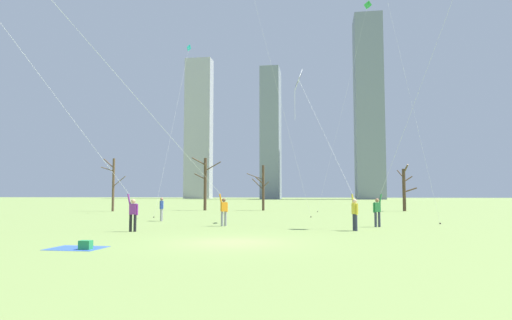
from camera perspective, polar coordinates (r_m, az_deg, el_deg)
The scene contains 16 objects.
ground_plane at distance 17.36m, azimuth -3.03°, elevation -10.59°, with size 400.00×400.00×0.00m, color #7A934C.
kite_flyer_foreground_right_white at distance 24.61m, azimuth 10.43°, elevation -1.36°, with size 3.53×6.79×10.17m.
kite_flyer_foreground_left_orange at distance 24.27m, azimuth -10.17°, elevation 0.79°, with size 8.90×9.66×13.63m.
kite_flyer_midfield_left_pink at distance 26.46m, azimuth 18.49°, elevation 2.59°, with size 8.34×0.49×21.44m.
kite_flyer_midfield_right_red at distance 23.59m, azimuth -21.19°, elevation 1.69°, with size 10.75×2.60×15.51m.
bystander_watching_nearby at distance 31.23m, azimuth -12.10°, elevation -6.07°, with size 0.25×0.50×1.62m.
distant_kite_low_near_trees_teal at distance 43.56m, azimuth -9.25°, elevation 11.34°, with size 0.37×8.31×16.65m.
distant_kite_high_overhead_green at distance 53.96m, azimuth 13.64°, elevation 16.55°, with size 6.48×4.59×24.10m.
picnic_spot at distance 16.38m, azimuth -21.59°, elevation -10.33°, with size 1.83×1.44×0.31m.
bare_tree_rightmost at distance 50.48m, azimuth -6.61°, elevation -2.80°, with size 3.36×1.69×6.02m.
bare_tree_left_of_center at distance 49.76m, azimuth 0.88°, elevation -3.47°, with size 2.62×1.47×5.10m.
bare_tree_far_right_edge at distance 50.02m, azimuth -17.98°, elevation -2.83°, with size 3.11×1.13×5.74m.
bare_tree_right_of_center at distance 50.43m, azimuth 18.63°, elevation -3.43°, with size 1.87×2.41×5.04m.
skyline_slender_spire at distance 157.36m, azimuth 14.33°, elevation 6.62°, with size 9.30×11.92×63.05m.
skyline_squat_block at distance 158.83m, azimuth 1.92°, elevation 3.46°, with size 6.76×10.16×47.04m.
skyline_short_annex at distance 175.26m, azimuth -7.41°, elevation 4.09°, with size 10.28×5.69×55.15m.
Camera 1 is at (3.48, -16.90, 1.88)m, focal length 30.97 mm.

